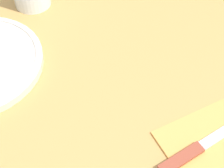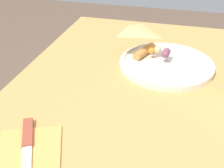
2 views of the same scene
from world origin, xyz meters
name	(u,v)px [view 2 (image 2 of 2)]	position (x,y,z in m)	size (l,w,h in m)	color
dining_table	(176,125)	(0.00, 0.00, 0.60)	(0.95, 0.87, 0.71)	tan
plate_pizza	(165,62)	(-0.13, -0.05, 0.72)	(0.27, 0.27, 0.05)	silver
napkin_folded	(27,159)	(0.29, -0.26, 0.71)	(0.20, 0.17, 0.00)	#E59E4C
butter_knife	(27,152)	(0.28, -0.26, 0.71)	(0.20, 0.12, 0.01)	#99422D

